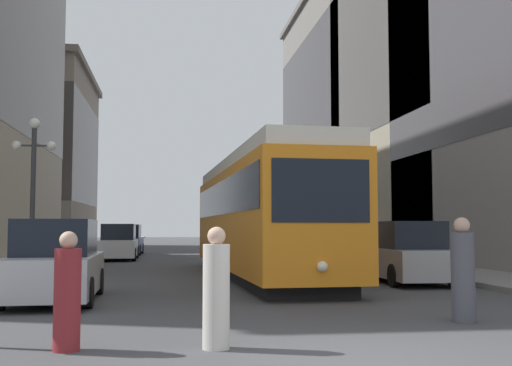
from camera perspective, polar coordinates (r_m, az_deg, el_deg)
ground_plane at (r=7.81m, az=9.63°, el=-16.13°), size 200.00×200.00×0.00m
sidewalk_left at (r=47.60m, az=-14.42°, el=-5.83°), size 2.94×120.00×0.15m
sidewalk_right at (r=48.32m, az=3.75°, el=-5.92°), size 2.94×120.00×0.15m
streetcar at (r=20.78m, az=0.29°, el=-2.81°), size 3.20×14.84×3.89m
transit_bus at (r=39.96m, az=1.66°, el=-3.64°), size 2.65×11.75×3.45m
parked_car_left_near at (r=32.70m, az=-12.41°, el=-5.38°), size 1.92×4.77×1.82m
parked_car_left_mid at (r=14.73m, az=-17.81°, el=-6.98°), size 1.98×4.40×1.82m
parked_car_right_far at (r=19.31m, az=13.52°, el=-6.33°), size 1.99×4.57×1.82m
parked_car_left_far at (r=38.80m, az=-11.72°, el=-5.17°), size 1.95×4.77×1.82m
pedestrian_crossing_near at (r=8.64m, az=-3.65°, el=-9.86°), size 0.37×0.37×1.65m
pedestrian_crossing_far at (r=8.85m, az=-16.82°, el=-9.74°), size 0.36×0.36×1.59m
pedestrian_on_sidewalk at (r=11.57m, az=18.34°, el=-7.80°), size 0.41×0.41×1.82m
lamp_post_left_near at (r=21.68m, az=-19.63°, el=1.12°), size 1.41×0.36×5.08m
building_right_corner at (r=54.36m, az=11.55°, el=5.76°), size 14.08×21.06×21.09m
building_right_midblock at (r=39.97m, az=17.50°, el=15.39°), size 10.96×17.29×28.77m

